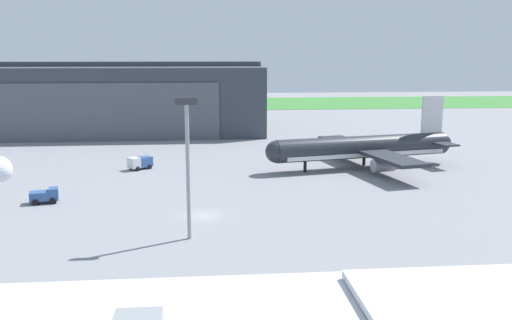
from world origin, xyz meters
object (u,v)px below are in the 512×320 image
object	(u,v)px
maintenance_hangar	(82,98)
airliner_far_right	(363,148)
ops_van	(140,162)
fuel_bowser	(45,195)
apron_light_mast	(188,155)

from	to	relation	value
maintenance_hangar	airliner_far_right	xyz separation A→B (m)	(60.69, -55.18, -4.95)
maintenance_hangar	ops_van	size ratio (longest dim) A/B	21.09
airliner_far_right	fuel_bowser	size ratio (longest dim) A/B	8.77
apron_light_mast	maintenance_hangar	bearing A→B (deg)	108.72
airliner_far_right	fuel_bowser	world-z (taller)	airliner_far_right
apron_light_mast	ops_van	bearing A→B (deg)	104.32
airliner_far_right	apron_light_mast	size ratio (longest dim) A/B	2.27
fuel_bowser	maintenance_hangar	bearing A→B (deg)	98.11
fuel_bowser	airliner_far_right	bearing A→B (deg)	20.70
fuel_bowser	apron_light_mast	size ratio (longest dim) A/B	0.26
maintenance_hangar	ops_van	bearing A→B (deg)	-68.19
fuel_bowser	apron_light_mast	world-z (taller)	apron_light_mast
airliner_far_right	ops_van	distance (m)	39.84
ops_van	airliner_far_right	bearing A→B (deg)	-3.86
ops_van	fuel_bowser	xyz separation A→B (m)	(-10.45, -21.62, -0.18)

